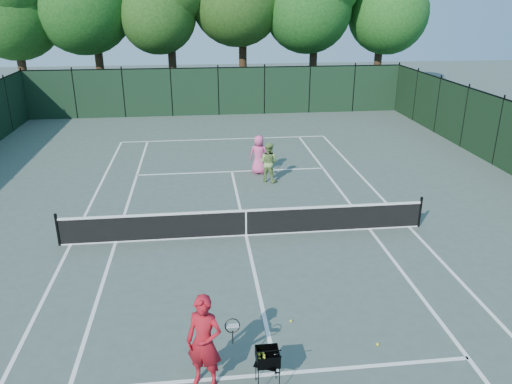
{
  "coord_description": "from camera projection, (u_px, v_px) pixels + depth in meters",
  "views": [
    {
      "loc": [
        -1.38,
        -14.41,
        7.14
      ],
      "look_at": [
        0.44,
        1.0,
        1.1
      ],
      "focal_mm": 35.0,
      "sensor_mm": 36.0,
      "label": 1
    }
  ],
  "objects": [
    {
      "name": "sideline_singles_right",
      "position": [
        369.0,
        229.0,
        16.52
      ],
      "size": [
        0.1,
        23.77,
        0.01
      ],
      "primitive_type": "cube",
      "color": "white",
      "rests_on": "ground"
    },
    {
      "name": "service_line_far",
      "position": [
        232.0,
        172.0,
        22.0
      ],
      "size": [
        8.23,
        0.1,
        0.01
      ],
      "primitive_type": "cube",
      "color": "white",
      "rests_on": "ground"
    },
    {
      "name": "ball_hopper",
      "position": [
        268.0,
        357.0,
        9.56
      ],
      "size": [
        0.59,
        0.59,
        0.85
      ],
      "rotation": [
        0.0,
        0.0,
        -0.42
      ],
      "color": "black",
      "rests_on": "ground"
    },
    {
      "name": "baseline_far",
      "position": [
        225.0,
        139.0,
        27.07
      ],
      "size": [
        10.97,
        0.1,
        0.01
      ],
      "primitive_type": "cube",
      "color": "white",
      "rests_on": "ground"
    },
    {
      "name": "player_green",
      "position": [
        268.0,
        162.0,
        20.56
      ],
      "size": [
        1.02,
        0.96,
        1.66
      ],
      "rotation": [
        0.0,
        0.0,
        2.58
      ],
      "color": "#87AC56",
      "rests_on": "ground"
    },
    {
      "name": "tennis_net",
      "position": [
        246.0,
        222.0,
        15.9
      ],
      "size": [
        11.69,
        0.09,
        1.06
      ],
      "color": "black",
      "rests_on": "ground"
    },
    {
      "name": "service_line_near",
      "position": [
        277.0,
        374.0,
        10.15
      ],
      "size": [
        8.23,
        0.1,
        0.01
      ],
      "primitive_type": "cube",
      "color": "white",
      "rests_on": "ground"
    },
    {
      "name": "coach",
      "position": [
        204.0,
        342.0,
        9.55
      ],
      "size": [
        1.13,
        0.73,
        1.98
      ],
      "rotation": [
        0.0,
        0.0,
        -0.42
      ],
      "color": "#AD131F",
      "rests_on": "ground"
    },
    {
      "name": "sideline_doubles_left",
      "position": [
        71.0,
        245.0,
        15.48
      ],
      "size": [
        0.1,
        23.77,
        0.01
      ],
      "primitive_type": "cube",
      "color": "white",
      "rests_on": "ground"
    },
    {
      "name": "sideline_singles_left",
      "position": [
        116.0,
        242.0,
        15.63
      ],
      "size": [
        0.1,
        23.77,
        0.01
      ],
      "primitive_type": "cube",
      "color": "white",
      "rests_on": "ground"
    },
    {
      "name": "player_pink",
      "position": [
        259.0,
        155.0,
        21.47
      ],
      "size": [
        0.98,
        0.82,
        1.7
      ],
      "rotation": [
        0.0,
        0.0,
        2.74
      ],
      "color": "#E9528F",
      "rests_on": "ground"
    },
    {
      "name": "loose_ball_near_cart",
      "position": [
        378.0,
        344.0,
        10.97
      ],
      "size": [
        0.07,
        0.07,
        0.07
      ],
      "primitive_type": "sphere",
      "color": "yellow",
      "rests_on": "ground"
    },
    {
      "name": "sideline_doubles_right",
      "position": [
        409.0,
        227.0,
        16.67
      ],
      "size": [
        0.1,
        23.77,
        0.01
      ],
      "primitive_type": "cube",
      "color": "white",
      "rests_on": "ground"
    },
    {
      "name": "ground",
      "position": [
        246.0,
        235.0,
        16.08
      ],
      "size": [
        90.0,
        90.0,
        0.0
      ],
      "primitive_type": "plane",
      "color": "#435249",
      "rests_on": "ground"
    },
    {
      "name": "center_service_line",
      "position": [
        246.0,
        235.0,
        16.08
      ],
      "size": [
        0.1,
        12.8,
        0.01
      ],
      "primitive_type": "cube",
      "color": "white",
      "rests_on": "ground"
    },
    {
      "name": "loose_ball_midcourt",
      "position": [
        291.0,
        321.0,
        11.76
      ],
      "size": [
        0.07,
        0.07,
        0.07
      ],
      "primitive_type": "sphere",
      "color": "#D0E42E",
      "rests_on": "ground"
    },
    {
      "name": "fence_far",
      "position": [
        218.0,
        92.0,
        32.19
      ],
      "size": [
        24.0,
        0.05,
        3.0
      ],
      "primitive_type": "cube",
      "color": "black",
      "rests_on": "ground"
    }
  ]
}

